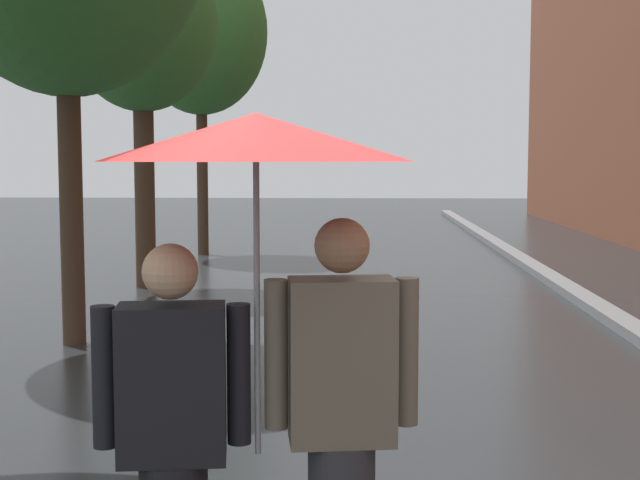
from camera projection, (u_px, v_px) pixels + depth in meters
The scene contains 4 objects.
kerb_strip at pixel (561, 285), 13.29m from camera, with size 0.30×36.00×0.12m, color slate.
street_tree_2 at pixel (142, 24), 13.13m from camera, with size 2.22×2.22×5.26m.
street_tree_3 at pixel (201, 33), 17.63m from camera, with size 2.62×2.62×6.02m.
couple_under_umbrella at pixel (258, 294), 3.38m from camera, with size 1.22×1.17×2.10m.
Camera 1 is at (0.21, -3.32, 1.93)m, focal length 50.52 mm.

